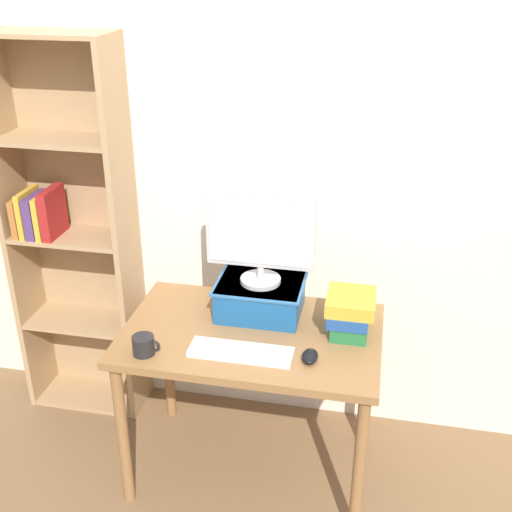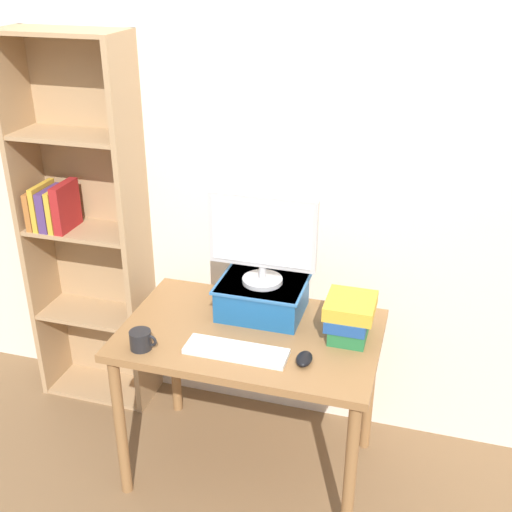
{
  "view_description": "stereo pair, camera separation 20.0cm",
  "coord_description": "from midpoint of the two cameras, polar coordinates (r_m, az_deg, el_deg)",
  "views": [
    {
      "loc": [
        0.49,
        -2.29,
        2.26
      ],
      "look_at": [
        0.01,
        0.07,
        1.1
      ],
      "focal_mm": 45.0,
      "sensor_mm": 36.0,
      "label": 1
    },
    {
      "loc": [
        0.68,
        -2.24,
        2.26
      ],
      "look_at": [
        0.01,
        0.07,
        1.1
      ],
      "focal_mm": 45.0,
      "sensor_mm": 36.0,
      "label": 2
    }
  ],
  "objects": [
    {
      "name": "riser_box",
      "position": [
        2.87,
        2.57,
        -3.63
      ],
      "size": [
        0.39,
        0.31,
        0.15
      ],
      "color": "#195189",
      "rests_on": "desk"
    },
    {
      "name": "keyboard",
      "position": [
        2.63,
        0.42,
        -8.51
      ],
      "size": [
        0.42,
        0.13,
        0.02
      ],
      "color": "silver",
      "rests_on": "desk"
    },
    {
      "name": "ground_plane",
      "position": [
        3.26,
        1.39,
        -18.21
      ],
      "size": [
        12.0,
        12.0,
        0.0
      ],
      "primitive_type": "plane",
      "color": "brown"
    },
    {
      "name": "desk",
      "position": [
        2.83,
        1.54,
        -8.4
      ],
      "size": [
        1.11,
        0.7,
        0.77
      ],
      "color": "olive",
      "rests_on": "ground_plane"
    },
    {
      "name": "bookshelf_unit",
      "position": [
        3.33,
        -13.43,
        2.53
      ],
      "size": [
        0.61,
        0.28,
        1.94
      ],
      "color": "tan",
      "rests_on": "ground_plane"
    },
    {
      "name": "computer_mouse",
      "position": [
        2.59,
        6.55,
        -9.12
      ],
      "size": [
        0.06,
        0.1,
        0.04
      ],
      "color": "black",
      "rests_on": "desk"
    },
    {
      "name": "computer_monitor",
      "position": [
        2.74,
        2.68,
        1.67
      ],
      "size": [
        0.47,
        0.18,
        0.41
      ],
      "color": "#B7B7BA",
      "rests_on": "riser_box"
    },
    {
      "name": "back_wall",
      "position": [
        3.01,
        4.3,
        7.12
      ],
      "size": [
        7.0,
        0.08,
        2.6
      ],
      "color": "beige",
      "rests_on": "ground_plane"
    },
    {
      "name": "coffee_mug",
      "position": [
        2.67,
        -8.07,
        -7.45
      ],
      "size": [
        0.12,
        0.09,
        0.08
      ],
      "color": "black",
      "rests_on": "desk"
    },
    {
      "name": "book_stack",
      "position": [
        2.75,
        10.4,
        -5.31
      ],
      "size": [
        0.2,
        0.25,
        0.17
      ],
      "color": "#236B38",
      "rests_on": "desk"
    }
  ]
}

